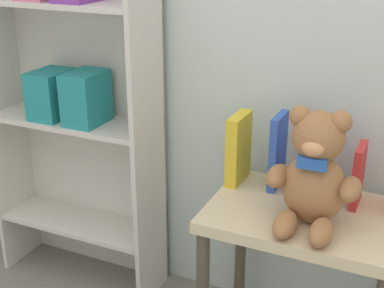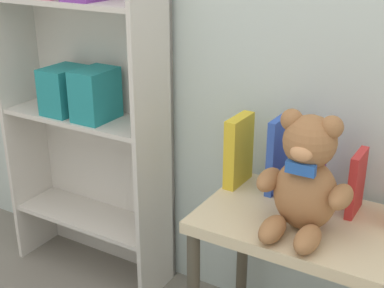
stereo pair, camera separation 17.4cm
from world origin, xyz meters
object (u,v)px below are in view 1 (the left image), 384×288
(bookshelf_side, at_px, (76,95))
(book_standing_blue, at_px, (278,151))
(teddy_bear, at_px, (314,174))
(book_standing_yellow, at_px, (239,149))
(display_table, at_px, (302,239))
(book_standing_purple, at_px, (316,167))
(book_standing_red, at_px, (358,175))

(bookshelf_side, relative_size, book_standing_blue, 5.49)
(teddy_bear, xyz_separation_m, book_standing_blue, (-0.16, 0.19, -0.03))
(bookshelf_side, bearing_deg, book_standing_yellow, -2.48)
(display_table, xyz_separation_m, book_standing_purple, (-0.00, 0.10, 0.20))
(book_standing_yellow, distance_m, book_standing_red, 0.38)
(display_table, distance_m, teddy_bear, 0.26)
(bookshelf_side, relative_size, display_table, 2.36)
(book_standing_purple, relative_size, book_standing_red, 1.06)
(display_table, height_order, book_standing_red, book_standing_red)
(book_standing_blue, distance_m, book_standing_purple, 0.13)
(teddy_bear, height_order, book_standing_yellow, teddy_bear)
(bookshelf_side, distance_m, book_standing_red, 1.04)
(bookshelf_side, height_order, book_standing_blue, bookshelf_side)
(book_standing_blue, height_order, book_standing_red, book_standing_blue)
(teddy_bear, distance_m, book_standing_yellow, 0.34)
(book_standing_blue, bearing_deg, book_standing_red, -2.43)
(bookshelf_side, xyz_separation_m, teddy_bear, (0.94, -0.20, -0.05))
(book_standing_purple, bearing_deg, bookshelf_side, 177.81)
(book_standing_yellow, distance_m, book_standing_purple, 0.26)
(teddy_bear, height_order, book_standing_red, teddy_bear)
(display_table, distance_m, book_standing_yellow, 0.35)
(book_standing_yellow, relative_size, book_standing_blue, 0.94)
(book_standing_yellow, xyz_separation_m, book_standing_blue, (0.13, 0.01, 0.01))
(bookshelf_side, xyz_separation_m, display_table, (0.91, -0.14, -0.31))
(display_table, bearing_deg, book_standing_yellow, 156.21)
(display_table, height_order, book_standing_purple, book_standing_purple)
(book_standing_yellow, height_order, book_standing_red, book_standing_yellow)
(display_table, relative_size, book_standing_purple, 2.81)
(book_standing_red, bearing_deg, bookshelf_side, 178.20)
(book_standing_yellow, xyz_separation_m, book_standing_red, (0.38, -0.00, -0.02))
(book_standing_yellow, xyz_separation_m, book_standing_purple, (0.26, -0.01, -0.01))
(book_standing_yellow, bearing_deg, bookshelf_side, 178.90)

